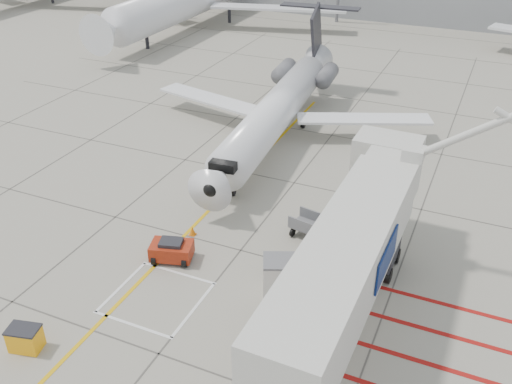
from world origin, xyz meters
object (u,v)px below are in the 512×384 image
at_px(regional_jet, 267,102).
at_px(pushback_tug, 172,250).
at_px(jet_bridge, 343,274).
at_px(spill_bin, 25,338).

relative_size(regional_jet, pushback_tug, 13.35).
height_order(regional_jet, jet_bridge, jet_bridge).
height_order(regional_jet, spill_bin, regional_jet).
height_order(regional_jet, pushback_tug, regional_jet).
height_order(pushback_tug, spill_bin, pushback_tug).
relative_size(jet_bridge, spill_bin, 14.60).
bearing_deg(regional_jet, spill_bin, -99.63).
bearing_deg(spill_bin, jet_bridge, 11.35).
relative_size(jet_bridge, pushback_tug, 8.89).
height_order(jet_bridge, pushback_tug, jet_bridge).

